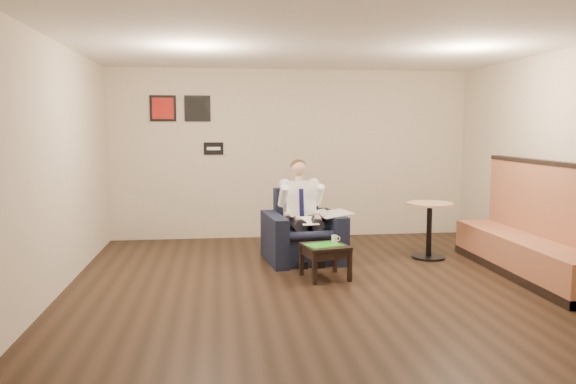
{
  "coord_description": "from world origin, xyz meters",
  "views": [
    {
      "loc": [
        -1.23,
        -6.32,
        1.84
      ],
      "look_at": [
        -0.29,
        1.2,
        0.97
      ],
      "focal_mm": 35.0,
      "sensor_mm": 36.0,
      "label": 1
    }
  ],
  "objects": [
    {
      "name": "coffee_mug",
      "position": [
        0.2,
        0.44,
        0.46
      ],
      "size": [
        0.09,
        0.09,
        0.09
      ],
      "primitive_type": "cylinder",
      "rotation": [
        0.0,
        0.0,
        0.19
      ],
      "color": "white",
      "rests_on": "side_table"
    },
    {
      "name": "cafe_table",
      "position": [
        1.72,
        1.17,
        0.4
      ],
      "size": [
        0.81,
        0.81,
        0.79
      ],
      "primitive_type": "cylinder",
      "rotation": [
        0.0,
        0.0,
        0.32
      ],
      "color": "tan",
      "rests_on": "ground"
    },
    {
      "name": "seated_man",
      "position": [
        -0.06,
        1.11,
        0.67
      ],
      "size": [
        0.74,
        1.02,
        1.34
      ],
      "primitive_type": null,
      "rotation": [
        0.0,
        0.0,
        0.12
      ],
      "color": "white",
      "rests_on": "armchair"
    },
    {
      "name": "seating_sign",
      "position": [
        -1.3,
        2.98,
        1.5
      ],
      "size": [
        0.32,
        0.02,
        0.2
      ],
      "primitive_type": "cube",
      "color": "black",
      "rests_on": "wall_back"
    },
    {
      "name": "wall_back",
      "position": [
        0.0,
        3.0,
        1.4
      ],
      "size": [
        6.0,
        0.02,
        2.8
      ],
      "primitive_type": "cube",
      "color": "beige",
      "rests_on": "ground"
    },
    {
      "name": "wall_front",
      "position": [
        0.0,
        -3.0,
        1.4
      ],
      "size": [
        6.0,
        0.02,
        2.8
      ],
      "primitive_type": "cube",
      "color": "beige",
      "rests_on": "ground"
    },
    {
      "name": "side_table",
      "position": [
        0.06,
        0.3,
        0.21
      ],
      "size": [
        0.6,
        0.6,
        0.42
      ],
      "primitive_type": "cube",
      "rotation": [
        0.0,
        0.0,
        0.19
      ],
      "color": "black",
      "rests_on": "ground"
    },
    {
      "name": "banquette",
      "position": [
        2.59,
        0.14,
        0.71
      ],
      "size": [
        0.66,
        2.76,
        1.41
      ],
      "primitive_type": "cube",
      "color": "#A15D3E",
      "rests_on": "ground"
    },
    {
      "name": "art_print_right",
      "position": [
        -1.55,
        2.98,
        2.15
      ],
      "size": [
        0.42,
        0.03,
        0.42
      ],
      "primitive_type": "cube",
      "color": "black",
      "rests_on": "wall_back"
    },
    {
      "name": "armchair",
      "position": [
        -0.07,
        1.24,
        0.49
      ],
      "size": [
        1.12,
        1.12,
        0.98
      ],
      "primitive_type": "cube",
      "rotation": [
        0.0,
        0.0,
        0.12
      ],
      "color": "black",
      "rests_on": "ground"
    },
    {
      "name": "art_print_left",
      "position": [
        -2.1,
        2.98,
        2.15
      ],
      "size": [
        0.42,
        0.03,
        0.42
      ],
      "primitive_type": "cube",
      "color": "#A91C14",
      "rests_on": "wall_back"
    },
    {
      "name": "wall_right",
      "position": [
        3.0,
        0.0,
        1.4
      ],
      "size": [
        0.02,
        6.0,
        2.8
      ],
      "primitive_type": "cube",
      "color": "beige",
      "rests_on": "ground"
    },
    {
      "name": "ceiling",
      "position": [
        0.0,
        0.0,
        2.8
      ],
      "size": [
        6.0,
        6.0,
        0.02
      ],
      "primitive_type": "cube",
      "color": "white",
      "rests_on": "wall_back"
    },
    {
      "name": "wall_left",
      "position": [
        -3.0,
        0.0,
        1.4
      ],
      "size": [
        0.02,
        6.0,
        2.8
      ],
      "primitive_type": "cube",
      "color": "beige",
      "rests_on": "ground"
    },
    {
      "name": "ground",
      "position": [
        0.0,
        0.0,
        0.0
      ],
      "size": [
        6.0,
        6.0,
        0.0
      ],
      "primitive_type": "plane",
      "color": "black",
      "rests_on": "ground"
    },
    {
      "name": "green_folder",
      "position": [
        0.03,
        0.27,
        0.42
      ],
      "size": [
        0.49,
        0.42,
        0.01
      ],
      "primitive_type": "cube",
      "rotation": [
        0.0,
        0.0,
        0.33
      ],
      "color": "green",
      "rests_on": "side_table"
    },
    {
      "name": "newspaper",
      "position": [
        0.34,
        1.18,
        0.66
      ],
      "size": [
        0.51,
        0.59,
        0.01
      ],
      "primitive_type": "cube",
      "rotation": [
        0.0,
        0.0,
        0.17
      ],
      "color": "silver",
      "rests_on": "armchair"
    },
    {
      "name": "smartphone",
      "position": [
        0.07,
        0.45,
        0.42
      ],
      "size": [
        0.13,
        0.07,
        0.01
      ],
      "primitive_type": "cube",
      "rotation": [
        0.0,
        0.0,
        0.02
      ],
      "color": "black",
      "rests_on": "side_table"
    },
    {
      "name": "lap_papers",
      "position": [
        -0.05,
        1.01,
        0.6
      ],
      "size": [
        0.28,
        0.35,
        0.01
      ],
      "primitive_type": "cube",
      "rotation": [
        0.0,
        0.0,
        0.19
      ],
      "color": "white",
      "rests_on": "seated_man"
    }
  ]
}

